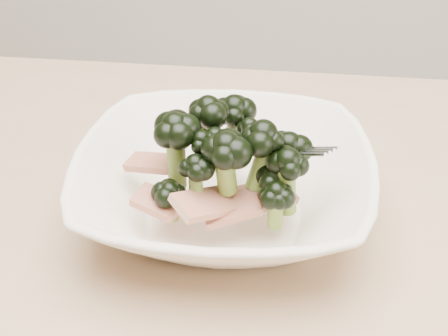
# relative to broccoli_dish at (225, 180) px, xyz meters

# --- Properties ---
(broccoli_dish) EXTENTS (0.27, 0.27, 0.11)m
(broccoli_dish) POSITION_rel_broccoli_dish_xyz_m (0.00, 0.00, 0.00)
(broccoli_dish) COLOR white
(broccoli_dish) RESTS_ON dining_table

